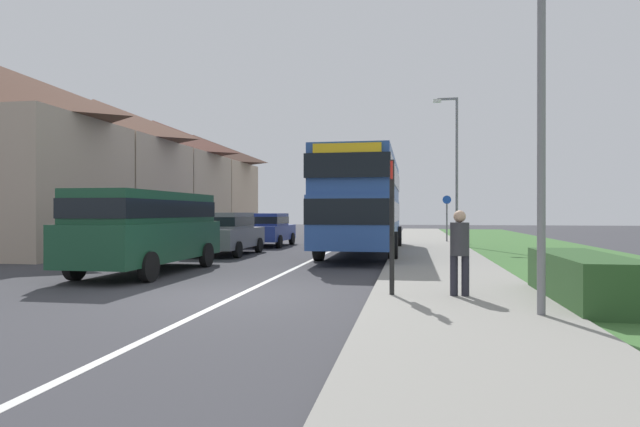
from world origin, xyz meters
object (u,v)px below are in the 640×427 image
at_px(bus_stop_sign, 392,217).
at_px(cycle_route_sign, 447,216).
at_px(pedestrian_at_stop, 460,249).
at_px(street_lamp_mid, 454,161).
at_px(parked_car_grey, 226,232).
at_px(parked_car_blue, 268,228).
at_px(parked_van_dark_green, 148,225).
at_px(double_decker_bus, 364,199).
at_px(street_lamp_near, 535,3).

xyz_separation_m(bus_stop_sign, cycle_route_sign, (2.18, 18.28, -0.11)).
relative_size(pedestrian_at_stop, street_lamp_mid, 0.24).
height_order(parked_car_grey, cycle_route_sign, cycle_route_sign).
bearing_deg(parked_car_blue, parked_van_dark_green, -90.76).
distance_m(parked_van_dark_green, bus_stop_sign, 7.44).
relative_size(parked_car_grey, cycle_route_sign, 1.68).
relative_size(double_decker_bus, cycle_route_sign, 4.39).
distance_m(double_decker_bus, bus_stop_sign, 10.88).
distance_m(parked_car_grey, pedestrian_at_stop, 12.21).
bearing_deg(parked_van_dark_green, street_lamp_near, -28.93).
xyz_separation_m(street_lamp_near, street_lamp_mid, (0.19, 16.98, -0.68)).
bearing_deg(double_decker_bus, bus_stop_sign, -82.12).
xyz_separation_m(pedestrian_at_stop, street_lamp_mid, (1.13, 15.40, 3.08)).
height_order(bus_stop_sign, street_lamp_mid, street_lamp_mid).
bearing_deg(street_lamp_near, parked_car_blue, 118.09).
bearing_deg(parked_car_grey, pedestrian_at_stop, -49.83).
bearing_deg(parked_car_blue, cycle_route_sign, 22.56).
height_order(parked_van_dark_green, street_lamp_near, street_lamp_near).
xyz_separation_m(double_decker_bus, bus_stop_sign, (1.49, -10.76, -0.60)).
bearing_deg(street_lamp_near, double_decker_bus, 106.52).
xyz_separation_m(parked_car_grey, parked_car_blue, (0.17, 5.29, -0.02)).
xyz_separation_m(parked_car_grey, street_lamp_near, (8.81, -10.91, 3.83)).
relative_size(double_decker_bus, bus_stop_sign, 4.25).
bearing_deg(parked_van_dark_green, street_lamp_mid, 53.47).
xyz_separation_m(bus_stop_sign, street_lamp_mid, (2.34, 15.47, 2.51)).
distance_m(double_decker_bus, parked_car_grey, 5.49).
bearing_deg(pedestrian_at_stop, parked_car_grey, 130.17).
relative_size(pedestrian_at_stop, cycle_route_sign, 0.66).
xyz_separation_m(parked_van_dark_green, parked_car_blue, (0.15, 11.34, -0.42)).
relative_size(parked_car_blue, street_lamp_mid, 0.59).
height_order(parked_car_blue, cycle_route_sign, cycle_route_sign).
distance_m(parked_van_dark_green, cycle_route_sign, 17.35).
relative_size(double_decker_bus, pedestrian_at_stop, 6.62).
bearing_deg(double_decker_bus, parked_car_blue, 141.91).
height_order(parked_car_blue, street_lamp_near, street_lamp_near).
height_order(double_decker_bus, parked_van_dark_green, double_decker_bus).
relative_size(double_decker_bus, parked_car_grey, 2.61).
bearing_deg(parked_van_dark_green, double_decker_bus, 55.21).
bearing_deg(parked_car_grey, street_lamp_near, -51.07).
bearing_deg(street_lamp_near, parked_van_dark_green, 151.07).
distance_m(street_lamp_near, street_lamp_mid, 17.00).
bearing_deg(bus_stop_sign, parked_car_blue, 113.86).
distance_m(parked_car_blue, street_lamp_near, 18.76).
bearing_deg(pedestrian_at_stop, street_lamp_mid, 85.82).
distance_m(double_decker_bus, parked_car_blue, 6.48).
bearing_deg(street_lamp_mid, cycle_route_sign, 93.26).
xyz_separation_m(parked_car_grey, bus_stop_sign, (6.66, -9.39, 0.64)).
bearing_deg(street_lamp_mid, street_lamp_near, -90.64).
height_order(parked_van_dark_green, parked_car_blue, parked_van_dark_green).
distance_m(parked_car_grey, street_lamp_near, 14.53).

